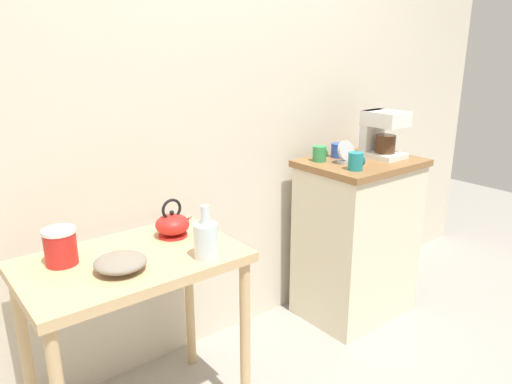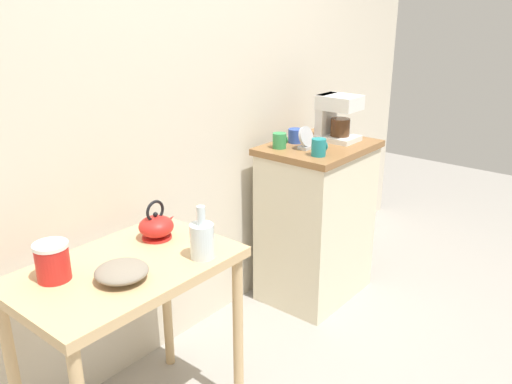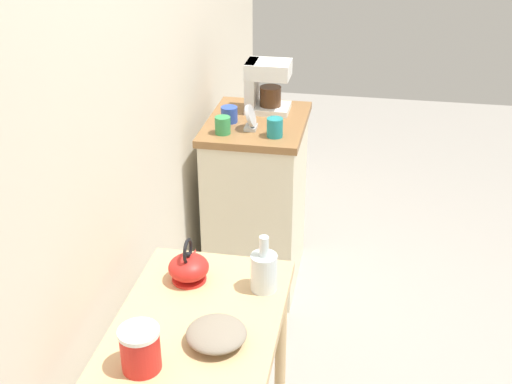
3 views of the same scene
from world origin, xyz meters
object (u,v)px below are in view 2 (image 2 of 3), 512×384
object	(u,v)px
mug_dark_teal	(319,147)
mug_blue	(296,136)
teakettle	(157,226)
coffee_maker	(336,116)
glass_carafe_vase	(202,240)
table_clock	(306,139)
canister_enamel	(53,261)
mug_tall_green	(280,141)
bowl_stoneware	(122,272)

from	to	relation	value
mug_dark_teal	mug_blue	size ratio (longest dim) A/B	1.02
teakettle	mug_dark_teal	world-z (taller)	mug_dark_teal
mug_blue	coffee_maker	bearing A→B (deg)	-36.88
glass_carafe_vase	mug_blue	bearing A→B (deg)	18.03
mug_dark_teal	table_clock	xyz separation A→B (m)	(0.07, 0.13, 0.01)
glass_carafe_vase	table_clock	size ratio (longest dim) A/B	1.69
canister_enamel	mug_tall_green	bearing A→B (deg)	3.21
table_clock	coffee_maker	bearing A→B (deg)	-3.87
mug_tall_green	table_clock	size ratio (longest dim) A/B	0.67
bowl_stoneware	mug_dark_teal	bearing A→B (deg)	0.94
coffee_maker	mug_blue	distance (m)	0.26
teakettle	mug_tall_green	world-z (taller)	mug_tall_green
glass_carafe_vase	table_clock	distance (m)	1.08
glass_carafe_vase	coffee_maker	xyz separation A→B (m)	(1.31, 0.23, 0.23)
canister_enamel	coffee_maker	size ratio (longest dim) A/B	0.53
glass_carafe_vase	mug_dark_teal	size ratio (longest dim) A/B	2.31
glass_carafe_vase	canister_enamel	world-z (taller)	glass_carafe_vase
teakettle	coffee_maker	world-z (taller)	coffee_maker
teakettle	mug_dark_teal	size ratio (longest dim) A/B	1.93
coffee_maker	bowl_stoneware	bearing A→B (deg)	-175.39
glass_carafe_vase	coffee_maker	bearing A→B (deg)	9.73
mug_dark_teal	table_clock	distance (m)	0.14
bowl_stoneware	glass_carafe_vase	bearing A→B (deg)	-17.48
bowl_stoneware	coffee_maker	size ratio (longest dim) A/B	0.72
mug_blue	teakettle	bearing A→B (deg)	-174.97
teakettle	bowl_stoneware	bearing A→B (deg)	-150.76
mug_dark_teal	mug_blue	world-z (taller)	mug_dark_teal
canister_enamel	mug_blue	world-z (taller)	mug_blue
teakettle	canister_enamel	xyz separation A→B (m)	(-0.46, 0.02, 0.02)
teakettle	glass_carafe_vase	xyz separation A→B (m)	(-0.01, -0.27, 0.02)
teakettle	mug_tall_green	xyz separation A→B (m)	(0.97, 0.10, 0.15)
mug_blue	canister_enamel	bearing A→B (deg)	-177.01
mug_dark_teal	table_clock	bearing A→B (deg)	61.81
glass_carafe_vase	mug_tall_green	bearing A→B (deg)	20.53
mug_tall_green	coffee_maker	bearing A→B (deg)	-22.09
bowl_stoneware	teakettle	xyz separation A→B (m)	(0.31, 0.17, 0.02)
bowl_stoneware	glass_carafe_vase	world-z (taller)	glass_carafe_vase
canister_enamel	mug_tall_green	world-z (taller)	mug_tall_green
glass_carafe_vase	mug_blue	size ratio (longest dim) A/B	2.36
mug_blue	bowl_stoneware	bearing A→B (deg)	-169.24
table_clock	glass_carafe_vase	bearing A→B (deg)	-166.91
mug_tall_green	mug_blue	distance (m)	0.15
bowl_stoneware	coffee_maker	xyz separation A→B (m)	(1.62, 0.13, 0.27)
teakettle	table_clock	world-z (taller)	table_clock
mug_dark_teal	mug_blue	distance (m)	0.29
mug_tall_green	teakettle	bearing A→B (deg)	-174.32
canister_enamel	table_clock	bearing A→B (deg)	-1.57
glass_carafe_vase	bowl_stoneware	bearing A→B (deg)	162.52
mug_dark_teal	coffee_maker	bearing A→B (deg)	18.05
bowl_stoneware	glass_carafe_vase	distance (m)	0.32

